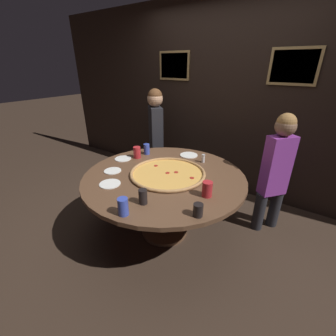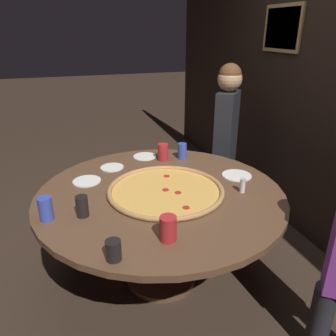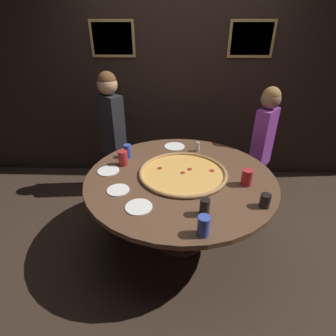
% 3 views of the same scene
% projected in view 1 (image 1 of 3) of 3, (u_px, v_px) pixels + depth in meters
% --- Properties ---
extents(ground_plane, '(24.00, 24.00, 0.00)m').
position_uv_depth(ground_plane, '(165.00, 231.00, 2.63)').
color(ground_plane, '#38281E').
extents(back_wall, '(6.40, 0.08, 2.60)m').
position_uv_depth(back_wall, '(223.00, 101.00, 3.14)').
color(back_wall, black).
rests_on(back_wall, ground_plane).
extents(dining_table, '(1.66, 1.66, 0.74)m').
position_uv_depth(dining_table, '(164.00, 185.00, 2.37)').
color(dining_table, brown).
rests_on(dining_table, ground_plane).
extents(giant_pizza, '(0.78, 0.78, 0.03)m').
position_uv_depth(giant_pizza, '(168.00, 173.00, 2.32)').
color(giant_pizza, '#E5A84C').
rests_on(giant_pizza, dining_table).
extents(drink_cup_near_right, '(0.09, 0.09, 0.14)m').
position_uv_depth(drink_cup_near_right, '(207.00, 189.00, 1.92)').
color(drink_cup_near_right, '#B22328').
rests_on(drink_cup_near_right, dining_table).
extents(drink_cup_far_right, '(0.08, 0.08, 0.10)m').
position_uv_depth(drink_cup_far_right, '(198.00, 210.00, 1.67)').
color(drink_cup_far_right, black).
rests_on(drink_cup_far_right, dining_table).
extents(drink_cup_near_left, '(0.07, 0.07, 0.13)m').
position_uv_depth(drink_cup_near_left, '(147.00, 149.00, 2.82)').
color(drink_cup_near_left, '#384CB7').
rests_on(drink_cup_near_left, dining_table).
extents(drink_cup_beside_pizza, '(0.08, 0.08, 0.14)m').
position_uv_depth(drink_cup_beside_pizza, '(123.00, 207.00, 1.68)').
color(drink_cup_beside_pizza, '#384CB7').
rests_on(drink_cup_beside_pizza, dining_table).
extents(drink_cup_centre_back, '(0.09, 0.09, 0.14)m').
position_uv_depth(drink_cup_centre_back, '(137.00, 152.00, 2.70)').
color(drink_cup_centre_back, '#B22328').
rests_on(drink_cup_centre_back, dining_table).
extents(drink_cup_front_edge, '(0.07, 0.07, 0.13)m').
position_uv_depth(drink_cup_front_edge, '(143.00, 197.00, 1.82)').
color(drink_cup_front_edge, black).
rests_on(drink_cup_front_edge, dining_table).
extents(white_plate_beside_cup, '(0.19, 0.19, 0.01)m').
position_uv_depth(white_plate_beside_cup, '(123.00, 159.00, 2.69)').
color(white_plate_beside_cup, white).
rests_on(white_plate_beside_cup, dining_table).
extents(white_plate_far_back, '(0.22, 0.22, 0.01)m').
position_uv_depth(white_plate_far_back, '(189.00, 155.00, 2.80)').
color(white_plate_far_back, white).
rests_on(white_plate_far_back, dining_table).
extents(white_plate_left_side, '(0.18, 0.18, 0.01)m').
position_uv_depth(white_plate_left_side, '(113.00, 171.00, 2.39)').
color(white_plate_left_side, white).
rests_on(white_plate_left_side, dining_table).
extents(white_plate_near_front, '(0.20, 0.20, 0.01)m').
position_uv_depth(white_plate_near_front, '(110.00, 184.00, 2.13)').
color(white_plate_near_front, white).
rests_on(white_plate_near_front, dining_table).
extents(condiment_shaker, '(0.04, 0.04, 0.10)m').
position_uv_depth(condiment_shaker, '(203.00, 158.00, 2.58)').
color(condiment_shaker, silver).
rests_on(condiment_shaker, dining_table).
extents(diner_far_left, '(0.36, 0.34, 1.47)m').
position_uv_depth(diner_far_left, '(156.00, 133.00, 3.35)').
color(diner_far_left, '#232328').
rests_on(diner_far_left, ground_plane).
extents(diner_side_right, '(0.31, 0.34, 1.35)m').
position_uv_depth(diner_side_right, '(276.00, 168.00, 2.39)').
color(diner_side_right, '#232328').
rests_on(diner_side_right, ground_plane).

